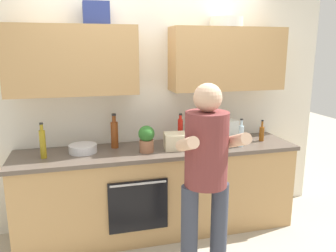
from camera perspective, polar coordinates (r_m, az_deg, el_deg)
ground_plane at (r=3.81m, az=-1.47°, el=-16.84°), size 12.00×12.00×0.00m
back_wall_unit at (r=3.59m, az=-2.59°, el=6.73°), size 4.00×0.39×2.50m
counter at (r=3.60m, az=-1.53°, el=-10.61°), size 2.84×0.67×0.90m
person_standing at (r=2.73m, az=6.38°, el=-7.04°), size 0.49×0.45×1.64m
bottle_vinegar at (r=3.48m, az=-8.93°, el=-1.27°), size 0.07×0.07×0.35m
bottle_hotsauce at (r=3.62m, az=2.07°, el=-0.70°), size 0.05×0.05×0.32m
bottle_water at (r=3.56m, az=12.09°, el=-1.49°), size 0.05×0.05×0.29m
bottle_syrup at (r=3.84m, az=15.38°, el=-1.14°), size 0.05×0.05×0.23m
bottle_oil at (r=3.32m, az=-20.19°, el=-2.70°), size 0.06×0.06×0.33m
bottle_juice at (r=3.57m, az=8.15°, el=-1.33°), size 0.07×0.07×0.27m
cup_coffee at (r=3.60m, az=-3.01°, el=-2.39°), size 0.08×0.08×0.08m
mixing_bowl at (r=3.41m, az=-14.01°, el=-3.67°), size 0.27×0.27×0.08m
knife_block at (r=3.66m, az=6.06°, el=-0.91°), size 0.10×0.14×0.29m
potted_herb at (r=3.31m, az=-3.62°, el=-2.04°), size 0.16×0.16×0.26m
grocery_bag_rice at (r=3.42m, az=1.21°, el=-2.54°), size 0.24×0.25×0.16m
grocery_bag_produce at (r=3.74m, az=9.81°, el=-0.77°), size 0.20×0.17×0.23m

